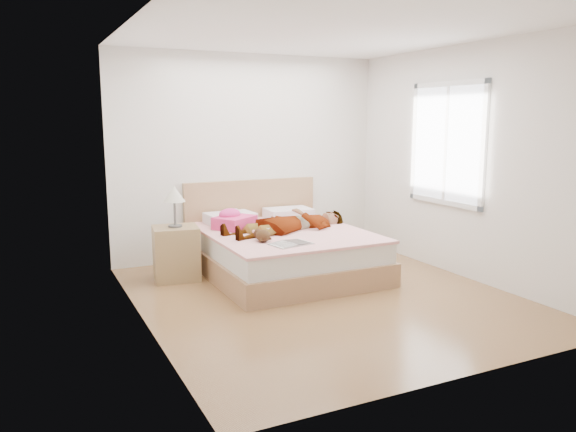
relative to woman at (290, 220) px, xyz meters
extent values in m
plane|color=#57321B|center=(-0.09, -1.00, -0.62)|extent=(4.00, 4.00, 0.00)
imported|color=white|center=(0.00, 0.00, 0.00)|extent=(1.75, 0.95, 0.23)
ellipsoid|color=black|center=(-0.57, 0.45, -0.07)|extent=(0.62, 0.69, 0.09)
cube|color=silver|center=(-0.50, 0.40, 0.08)|extent=(0.07, 0.10, 0.05)
plane|color=white|center=(-0.09, -1.00, 1.98)|extent=(4.00, 4.00, 0.00)
plane|color=silver|center=(-0.09, 1.00, 0.68)|extent=(3.60, 0.00, 3.60)
plane|color=silver|center=(-0.09, -3.00, 0.68)|extent=(3.60, 0.00, 3.60)
plane|color=silver|center=(-1.89, -1.00, 0.68)|extent=(0.00, 4.00, 4.00)
plane|color=silver|center=(1.71, -1.00, 0.68)|extent=(0.00, 4.00, 4.00)
cube|color=white|center=(1.68, -0.70, 0.88)|extent=(0.02, 1.10, 1.30)
cube|color=silver|center=(1.68, -1.28, 0.88)|extent=(0.04, 0.06, 1.42)
cube|color=silver|center=(1.68, -0.12, 0.88)|extent=(0.04, 0.06, 1.42)
cube|color=silver|center=(1.68, -0.70, 0.20)|extent=(0.04, 1.22, 0.06)
cube|color=silver|center=(1.68, -0.70, 1.56)|extent=(0.04, 1.22, 0.06)
cube|color=silver|center=(1.68, -0.70, 0.88)|extent=(0.03, 0.04, 1.30)
cube|color=olive|center=(-0.09, -0.05, -0.49)|extent=(1.78, 2.08, 0.26)
cube|color=silver|center=(-0.09, -0.05, -0.25)|extent=(1.70, 2.00, 0.22)
cube|color=silver|center=(-0.09, -0.05, -0.13)|extent=(1.74, 2.04, 0.03)
cube|color=#8E6441|center=(-0.09, 0.96, -0.12)|extent=(1.80, 0.07, 1.00)
cube|color=white|center=(-0.49, 0.67, -0.05)|extent=(0.61, 0.44, 0.13)
cube|color=white|center=(0.31, 0.67, -0.05)|extent=(0.60, 0.43, 0.13)
cube|color=#E73E73|center=(-0.56, 0.34, -0.04)|extent=(0.57, 0.54, 0.15)
ellipsoid|color=#E93F99|center=(-0.60, 0.39, 0.05)|extent=(0.30, 0.24, 0.13)
cube|color=silver|center=(-0.33, -0.71, -0.11)|extent=(0.45, 0.34, 0.01)
cube|color=silver|center=(-0.43, -0.73, -0.10)|extent=(0.25, 0.30, 0.02)
cube|color=#2A2A2A|center=(-0.23, -0.69, -0.10)|extent=(0.25, 0.30, 0.02)
cylinder|color=white|center=(-0.38, -0.20, -0.07)|extent=(0.09, 0.09, 0.09)
torus|color=white|center=(-0.34, -0.19, -0.07)|extent=(0.06, 0.03, 0.06)
cylinder|color=black|center=(-0.38, -0.20, -0.03)|extent=(0.08, 0.08, 0.00)
ellipsoid|color=#321D0E|center=(-0.54, -0.48, -0.05)|extent=(0.18, 0.20, 0.13)
ellipsoid|color=beige|center=(-0.54, -0.49, -0.04)|extent=(0.10, 0.10, 0.06)
sphere|color=black|center=(-0.56, -0.38, -0.04)|extent=(0.10, 0.10, 0.10)
sphere|color=pink|center=(-0.60, -0.36, -0.02)|extent=(0.04, 0.04, 0.04)
sphere|color=#F8A2B9|center=(-0.53, -0.35, -0.02)|extent=(0.04, 0.04, 0.04)
ellipsoid|color=black|center=(-0.59, -0.53, -0.08)|extent=(0.05, 0.06, 0.03)
ellipsoid|color=black|center=(-0.48, -0.50, -0.08)|extent=(0.05, 0.06, 0.03)
cube|color=olive|center=(-1.28, 0.27, -0.32)|extent=(0.55, 0.50, 0.60)
cylinder|color=#4B4B4B|center=(-1.28, 0.27, -0.01)|extent=(0.17, 0.17, 0.02)
cylinder|color=#515151|center=(-1.28, 0.27, 0.14)|extent=(0.03, 0.03, 0.31)
cone|color=beige|center=(-1.28, 0.27, 0.35)|extent=(0.27, 0.27, 0.17)
camera|label=1|loc=(-2.81, -5.78, 1.18)|focal=35.00mm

